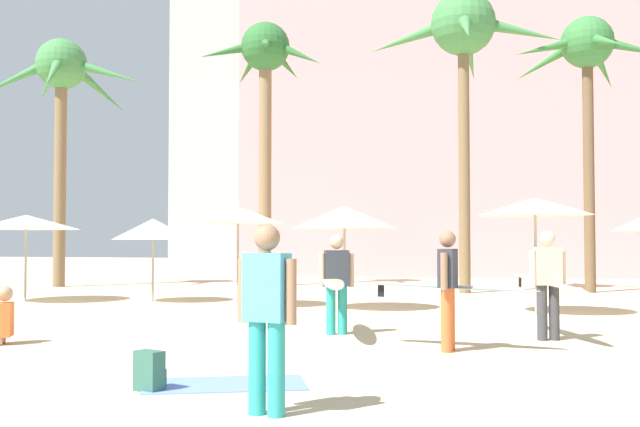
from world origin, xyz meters
name	(u,v)px	position (x,y,z in m)	size (l,w,h in m)	color
hotel_pink	(477,110)	(2.32, 33.74, 8.20)	(21.14, 11.76, 16.40)	pink
palm_tree_far_left	(464,38)	(2.31, 18.54, 7.78)	(5.96, 5.66, 9.22)	brown
palm_tree_left	(587,61)	(6.01, 19.63, 7.11)	(4.84, 4.66, 8.51)	brown
palm_tree_right	(265,73)	(-4.66, 20.49, 7.50)	(4.45, 4.55, 9.31)	#896B4C
palm_tree_far_right	(62,84)	(-11.42, 18.50, 7.02)	(5.62, 5.26, 8.60)	brown
cafe_umbrella_1	(344,217)	(-0.17, 12.35, 2.12)	(2.42, 2.42, 2.38)	gray
cafe_umbrella_2	(153,229)	(-5.42, 13.33, 1.88)	(2.10, 2.10, 2.15)	gray
cafe_umbrella_3	(26,222)	(-8.66, 12.63, 2.06)	(2.72, 2.72, 2.25)	gray
cafe_umbrella_4	(535,207)	(4.05, 12.20, 2.31)	(2.42, 2.42, 2.50)	gray
cafe_umbrella_5	(238,215)	(-2.80, 12.48, 2.19)	(2.22, 2.22, 2.40)	gray
beach_towel	(225,384)	(0.34, 3.29, 0.01)	(1.74, 0.91, 0.01)	#6684E0
backpack	(150,371)	(-0.32, 2.80, 0.20)	(0.34, 0.32, 0.42)	#2E5D4F
person_mid_right	(335,281)	(0.61, 7.73, 0.91)	(1.07, 2.81, 1.68)	teal
person_near_right	(448,286)	(2.55, 6.47, 0.93)	(2.65, 0.98, 1.72)	orange
person_mid_center	(547,281)	(4.02, 8.03, 0.93)	(1.27, 2.81, 1.73)	#3D3D42
person_mid_left	(267,310)	(1.21, 2.03, 0.94)	(0.61, 0.30, 1.72)	teal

